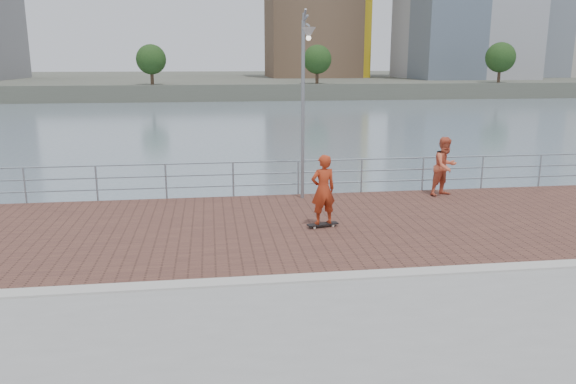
{
  "coord_description": "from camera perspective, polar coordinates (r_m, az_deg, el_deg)",
  "views": [
    {
      "loc": [
        -1.69,
        -10.14,
        4.21
      ],
      "look_at": [
        0.0,
        2.0,
        1.3
      ],
      "focal_mm": 35.0,
      "sensor_mm": 36.0,
      "label": 1
    }
  ],
  "objects": [
    {
      "name": "water",
      "position": [
        12.01,
        1.38,
        -17.79
      ],
      "size": [
        400.0,
        400.0,
        0.0
      ],
      "primitive_type": "plane",
      "color": "slate",
      "rests_on": "ground"
    },
    {
      "name": "brick_lane",
      "position": [
        14.46,
        -0.88,
        -3.53
      ],
      "size": [
        40.0,
        6.8,
        0.02
      ],
      "primitive_type": "cube",
      "color": "brown",
      "rests_on": "seawall"
    },
    {
      "name": "curb",
      "position": [
        11.09,
        1.44,
        -8.78
      ],
      "size": [
        40.0,
        0.4,
        0.06
      ],
      "primitive_type": "cube",
      "color": "#B7B5AD",
      "rests_on": "seawall"
    },
    {
      "name": "far_shore",
      "position": [
        132.74,
        -7.34,
        11.11
      ],
      "size": [
        320.0,
        95.0,
        2.5
      ],
      "primitive_type": "cube",
      "color": "#4C5142",
      "rests_on": "ground"
    },
    {
      "name": "guardrail",
      "position": [
        17.57,
        -2.25,
        1.8
      ],
      "size": [
        39.06,
        0.06,
        1.13
      ],
      "color": "#8C9EA8",
      "rests_on": "brick_lane"
    },
    {
      "name": "street_lamp",
      "position": [
        16.48,
        1.77,
        11.89
      ],
      "size": [
        0.39,
        1.13,
        5.34
      ],
      "color": "gray",
      "rests_on": "brick_lane"
    },
    {
      "name": "skateboard",
      "position": [
        14.39,
        3.54,
        -3.29
      ],
      "size": [
        0.84,
        0.38,
        0.09
      ],
      "rotation": [
        0.0,
        0.0,
        0.22
      ],
      "color": "black",
      "rests_on": "brick_lane"
    },
    {
      "name": "skateboarder",
      "position": [
        14.16,
        3.59,
        0.23
      ],
      "size": [
        0.73,
        0.56,
        1.79
      ],
      "primitive_type": "imported",
      "rotation": [
        0.0,
        0.0,
        3.36
      ],
      "color": "#A93116",
      "rests_on": "skateboard"
    },
    {
      "name": "bystander",
      "position": [
        18.2,
        15.67,
        2.52
      ],
      "size": [
        1.1,
        1.0,
        1.85
      ],
      "primitive_type": "imported",
      "rotation": [
        0.0,
        0.0,
        0.41
      ],
      "color": "#DA6140",
      "rests_on": "brick_lane"
    },
    {
      "name": "shoreline_trees",
      "position": [
        87.7,
        -14.85,
        13.05
      ],
      "size": [
        109.92,
        5.06,
        6.75
      ],
      "color": "#473323",
      "rests_on": "far_shore"
    }
  ]
}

